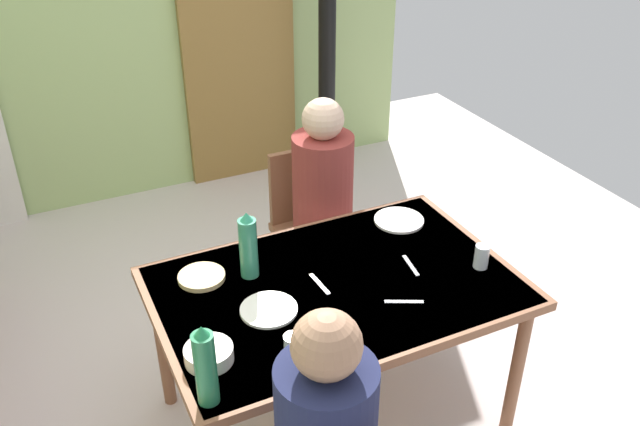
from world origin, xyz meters
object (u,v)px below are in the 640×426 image
at_px(chair_far_diner, 313,221).
at_px(person_far_diner, 324,184).
at_px(water_bottle_green_far, 249,247).
at_px(water_bottle_green_near, 205,367).
at_px(serving_bowl_center, 209,354).
at_px(dining_table, 336,298).

relative_size(chair_far_diner, person_far_diner, 1.13).
relative_size(person_far_diner, water_bottle_green_far, 2.63).
distance_m(water_bottle_green_near, water_bottle_green_far, 0.68).
xyz_separation_m(person_far_diner, water_bottle_green_near, (-0.92, -1.06, 0.09)).
distance_m(person_far_diner, serving_bowl_center, 1.24).
relative_size(chair_far_diner, water_bottle_green_far, 2.97).
bearing_deg(water_bottle_green_far, water_bottle_green_near, -121.61).
bearing_deg(dining_table, chair_far_diner, 71.26).
xyz_separation_m(chair_far_diner, serving_bowl_center, (-0.87, -1.02, 0.26)).
bearing_deg(serving_bowl_center, dining_table, 18.80).
xyz_separation_m(water_bottle_green_far, serving_bowl_center, (-0.30, -0.41, -0.11)).
bearing_deg(person_far_diner, chair_far_diner, -90.00).
bearing_deg(water_bottle_green_far, serving_bowl_center, -126.59).
distance_m(chair_far_diner, water_bottle_green_far, 0.91).
bearing_deg(chair_far_diner, person_far_diner, 90.00).
distance_m(chair_far_diner, person_far_diner, 0.31).
bearing_deg(water_bottle_green_near, person_far_diner, 48.97).
height_order(person_far_diner, water_bottle_green_near, person_far_diner).
height_order(dining_table, water_bottle_green_near, water_bottle_green_near).
distance_m(chair_far_diner, serving_bowl_center, 1.37).
bearing_deg(water_bottle_green_near, water_bottle_green_far, 58.39).
height_order(dining_table, water_bottle_green_far, water_bottle_green_far).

